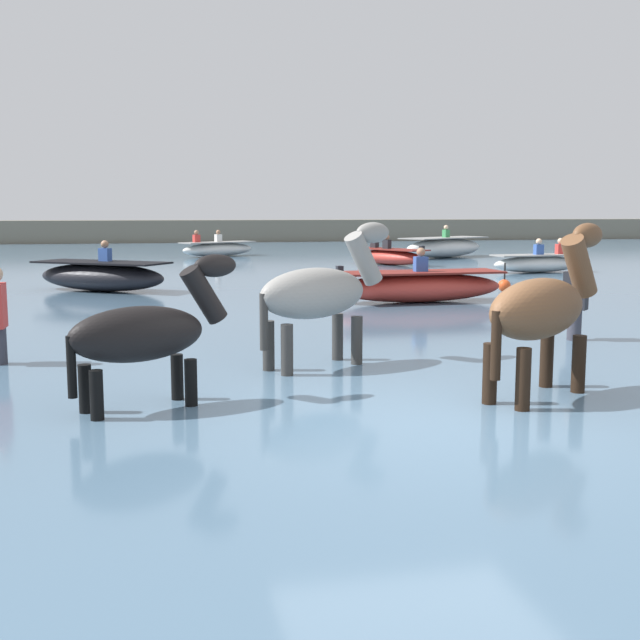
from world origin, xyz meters
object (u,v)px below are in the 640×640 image
Objects in this scene: channel_buoy at (504,285)px; boat_mid_channel at (102,276)px; person_onlooker_right at (575,310)px; boat_far_inshore at (218,249)px; horse_flank_grey at (319,297)px; boat_far_offshore at (389,256)px; boat_distant_west at (419,286)px; horse_lead_black at (145,338)px; boat_near_starboard at (444,247)px; boat_near_port at (538,263)px; horse_trailing_bay at (542,313)px.

boat_mid_channel is at bearing 166.36° from channel_buoy.
channel_buoy is at bearing 72.94° from person_onlooker_right.
boat_far_inshore is at bearing 98.17° from person_onlooker_right.
horse_flank_grey is 10.25m from boat_mid_channel.
boat_distant_west reaches higher than boat_far_offshore.
boat_mid_channel is at bearing -142.33° from boat_far_offshore.
horse_lead_black is 0.52× the size of boat_distant_west.
boat_near_starboard is at bearing -17.72° from boat_far_inshore.
boat_near_port is 4.48× the size of channel_buoy.
boat_distant_west reaches higher than channel_buoy.
horse_trailing_bay is 0.64× the size of boat_mid_channel.
boat_mid_channel is at bearing 128.87° from person_onlooker_right.
boat_far_inshore is at bearing 130.15° from boat_far_offshore.
boat_near_port is (12.48, 2.90, -0.06)m from boat_mid_channel.
boat_distant_west is at bearing 54.94° from horse_lead_black.
horse_flank_grey is at bearing -164.54° from person_onlooker_right.
boat_near_starboard is (7.62, 22.32, -0.44)m from horse_trailing_bay.
horse_lead_black is 3.87m from horse_trailing_bay.
boat_far_inshore is 0.94× the size of boat_distant_west.
horse_flank_grey is 0.68× the size of boat_far_offshore.
boat_distant_west is at bearing -113.00° from boat_near_starboard.
boat_far_offshore is (4.28, 18.81, -0.55)m from horse_trailing_bay.
boat_near_port is 0.69× the size of boat_near_starboard.
boat_far_inshore is (0.83, 23.09, -0.53)m from horse_flank_grey.
boat_far_inshore is at bearing 162.28° from boat_near_starboard.
boat_mid_channel is at bearing 150.32° from boat_distant_west.
boat_near_starboard reaches higher than boat_distant_west.
boat_far_offshore reaches higher than channel_buoy.
horse_trailing_bay is 0.65× the size of boat_far_inshore.
horse_flank_grey reaches higher than boat_distant_west.
horse_lead_black is 9.47m from boat_distant_west.
horse_lead_black is 0.63× the size of boat_near_port.
boat_far_offshore is at bearing 75.87° from boat_distant_west.
boat_mid_channel is 11.15m from person_onlooker_right.
boat_near_starboard reaches higher than boat_far_inshore.
horse_lead_black is 0.43× the size of boat_near_starboard.
boat_mid_channel is 9.26m from channel_buoy.
horse_flank_grey is 1.31× the size of person_onlooker_right.
boat_near_port is 12.82m from person_onlooker_right.
boat_far_offshore is 4.76× the size of channel_buoy.
boat_mid_channel reaches higher than channel_buoy.
boat_near_starboard is 2.63× the size of person_onlooker_right.
horse_lead_black is 2.82× the size of channel_buoy.
boat_far_inshore is at bearing 98.67° from boat_distant_west.
horse_trailing_bay is at bearing -67.65° from boat_mid_channel.
boat_near_starboard is (12.46, 10.55, 0.06)m from boat_mid_channel.
boat_near_starboard is (-0.02, 7.65, 0.12)m from boat_near_port.
boat_near_port is at bearing 13.10° from boat_mid_channel.
person_onlooker_right reaches higher than channel_buoy.
person_onlooker_right is 2.47× the size of channel_buoy.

